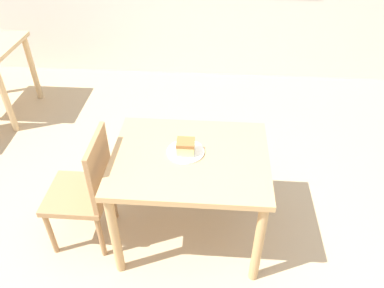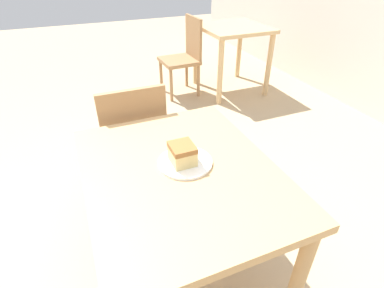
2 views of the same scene
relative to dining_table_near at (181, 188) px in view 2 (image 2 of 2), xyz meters
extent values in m
cube|color=tan|center=(0.00, 0.00, 0.09)|extent=(0.99, 0.79, 0.04)
cylinder|color=tan|center=(-0.44, -0.34, -0.28)|extent=(0.06, 0.06, 0.69)
cylinder|color=tan|center=(-0.44, 0.34, -0.28)|extent=(0.06, 0.06, 0.69)
cylinder|color=tan|center=(0.44, 0.34, -0.28)|extent=(0.06, 0.06, 0.69)
cube|color=tan|center=(-2.20, 1.47, 0.13)|extent=(0.78, 0.73, 0.04)
cylinder|color=tan|center=(-2.54, 1.15, -0.26)|extent=(0.06, 0.06, 0.73)
cylinder|color=tan|center=(-1.86, 1.15, -0.26)|extent=(0.06, 0.06, 0.73)
cylinder|color=tan|center=(-2.54, 1.79, -0.26)|extent=(0.06, 0.06, 0.73)
cylinder|color=tan|center=(-1.86, 1.79, -0.26)|extent=(0.06, 0.06, 0.73)
cube|color=#9E754C|center=(-0.76, -0.07, -0.21)|extent=(0.40, 0.40, 0.04)
cylinder|color=#9E754C|center=(-0.93, 0.10, -0.43)|extent=(0.04, 0.04, 0.39)
cylinder|color=#9E754C|center=(-0.93, -0.24, -0.43)|extent=(0.04, 0.04, 0.39)
cylinder|color=#9E754C|center=(-0.58, 0.10, -0.43)|extent=(0.04, 0.04, 0.39)
cylinder|color=#9E754C|center=(-0.58, -0.24, -0.43)|extent=(0.04, 0.04, 0.39)
cube|color=#9E754C|center=(-0.57, -0.07, 0.03)|extent=(0.03, 0.38, 0.45)
cube|color=#9E754C|center=(-2.31, 0.84, -0.21)|extent=(0.42, 0.42, 0.04)
cylinder|color=#9E754C|center=(-2.47, 0.66, -0.43)|extent=(0.04, 0.04, 0.39)
cylinder|color=#9E754C|center=(-2.13, 0.68, -0.43)|extent=(0.04, 0.04, 0.39)
cylinder|color=#9E754C|center=(-2.49, 1.01, -0.43)|extent=(0.04, 0.04, 0.39)
cylinder|color=#9E754C|center=(-2.14, 1.02, -0.43)|extent=(0.04, 0.04, 0.39)
cube|color=#9E754C|center=(-2.32, 1.03, 0.03)|extent=(0.38, 0.04, 0.45)
cylinder|color=white|center=(-0.03, 0.03, 0.11)|extent=(0.24, 0.24, 0.01)
cube|color=#E0C67F|center=(-0.03, 0.02, 0.15)|extent=(0.11, 0.10, 0.06)
cube|color=#936033|center=(-0.03, 0.02, 0.20)|extent=(0.11, 0.10, 0.02)
camera|label=1|loc=(0.14, -1.78, 1.60)|focal=35.00mm
camera|label=2|loc=(0.94, -0.34, 0.89)|focal=28.00mm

